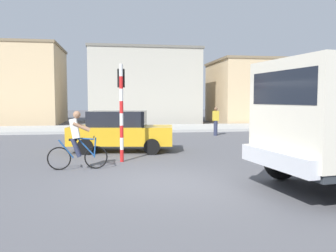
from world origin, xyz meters
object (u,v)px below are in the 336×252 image
cyclist (77,140)px  pedestrian_near_kerb (216,121)px  traffic_light_pole (121,99)px  car_red_near (121,131)px

cyclist → pedestrian_near_kerb: 10.91m
traffic_light_pole → car_red_near: (-0.00, 2.23, -1.25)m
cyclist → car_red_near: bearing=68.6°
car_red_near → pedestrian_near_kerb: size_ratio=2.60×
cyclist → traffic_light_pole: traffic_light_pole is taller
traffic_light_pole → pedestrian_near_kerb: (5.46, 7.42, -1.22)m
cyclist → traffic_light_pole: (1.32, 1.13, 1.20)m
pedestrian_near_kerb → car_red_near: bearing=-136.5°
car_red_near → pedestrian_near_kerb: pedestrian_near_kerb is taller
car_red_near → traffic_light_pole: bearing=-90.0°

